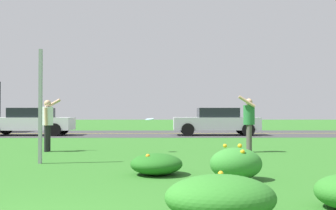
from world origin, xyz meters
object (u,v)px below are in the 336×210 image
object	(u,v)px
person_thrower_white_shirt	(48,121)
car_white_center_right	(30,121)
frisbee_pale_blue	(150,119)
sign_post_near_path	(40,106)
car_silver_center_left	(216,121)
person_catcher_green_shirt	(249,120)

from	to	relation	value
person_thrower_white_shirt	car_white_center_right	xyz separation A→B (m)	(-3.47, 9.27, -0.21)
car_white_center_right	frisbee_pale_blue	bearing A→B (deg)	-55.28
sign_post_near_path	person_thrower_white_shirt	distance (m)	3.14
sign_post_near_path	car_white_center_right	world-z (taller)	sign_post_near_path
frisbee_pale_blue	car_silver_center_left	world-z (taller)	car_silver_center_left
frisbee_pale_blue	car_silver_center_left	bearing A→B (deg)	71.11
person_catcher_green_shirt	car_silver_center_left	world-z (taller)	person_catcher_green_shirt
sign_post_near_path	car_silver_center_left	bearing A→B (deg)	64.97
frisbee_pale_blue	car_silver_center_left	distance (m)	10.10
person_thrower_white_shirt	car_white_center_right	distance (m)	9.90
car_silver_center_left	person_thrower_white_shirt	bearing A→B (deg)	-124.69
sign_post_near_path	person_catcher_green_shirt	size ratio (longest dim) A/B	1.57
sign_post_near_path	person_thrower_white_shirt	world-z (taller)	sign_post_near_path
person_thrower_white_shirt	car_silver_center_left	distance (m)	11.28
frisbee_pale_blue	car_silver_center_left	xyz separation A→B (m)	(3.27, 9.55, -0.26)
frisbee_pale_blue	car_white_center_right	distance (m)	11.62
sign_post_near_path	frisbee_pale_blue	bearing A→B (deg)	48.10
sign_post_near_path	frisbee_pale_blue	size ratio (longest dim) A/B	10.56
person_thrower_white_shirt	car_silver_center_left	bearing A→B (deg)	55.31
sign_post_near_path	person_thrower_white_shirt	xyz separation A→B (m)	(-0.66, 3.05, -0.40)
person_catcher_green_shirt	person_thrower_white_shirt	bearing A→B (deg)	177.32
frisbee_pale_blue	sign_post_near_path	bearing A→B (deg)	-131.90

